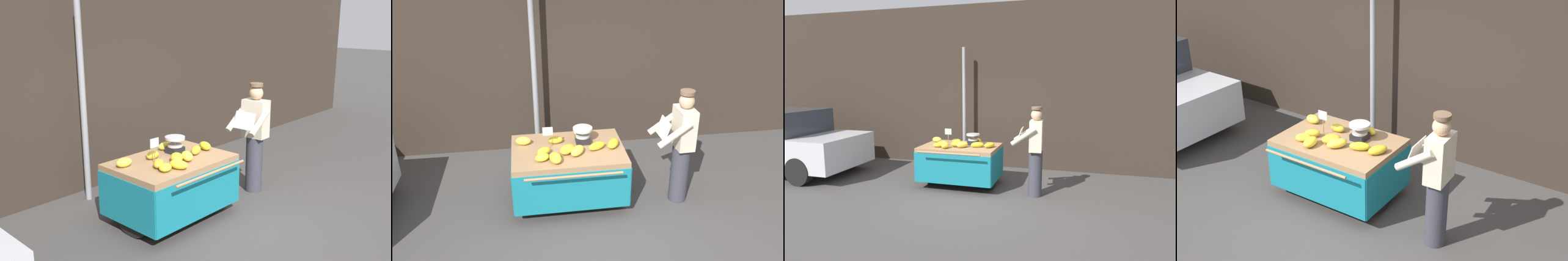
% 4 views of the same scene
% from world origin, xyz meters
% --- Properties ---
extents(ground_plane, '(60.00, 60.00, 0.00)m').
position_xyz_m(ground_plane, '(0.00, 0.00, 0.00)').
color(ground_plane, '#423F3D').
extents(back_wall, '(16.00, 0.24, 4.06)m').
position_xyz_m(back_wall, '(0.00, 2.65, 2.03)').
color(back_wall, '#332821').
rests_on(back_wall, ground).
extents(street_pole, '(0.09, 0.09, 2.99)m').
position_xyz_m(street_pole, '(-0.79, 2.19, 1.50)').
color(street_pole, gray).
rests_on(street_pole, ground).
extents(banana_cart, '(1.60, 1.28, 0.85)m').
position_xyz_m(banana_cart, '(-0.41, 0.79, 0.62)').
color(banana_cart, '#93704C').
rests_on(banana_cart, ground).
extents(weighing_scale, '(0.28, 0.28, 0.24)m').
position_xyz_m(weighing_scale, '(-0.18, 0.94, 0.97)').
color(weighing_scale, black).
rests_on(weighing_scale, banana_cart).
extents(price_sign, '(0.14, 0.01, 0.34)m').
position_xyz_m(price_sign, '(-0.68, 0.81, 1.10)').
color(price_sign, '#997A51').
rests_on(price_sign, banana_cart).
extents(banana_bunch_0, '(0.26, 0.25, 0.10)m').
position_xyz_m(banana_bunch_0, '(-0.79, 0.51, 0.90)').
color(banana_bunch_0, yellow).
rests_on(banana_bunch_0, banana_cart).
extents(banana_bunch_1, '(0.23, 0.17, 0.12)m').
position_xyz_m(banana_bunch_1, '(-1.03, 1.01, 0.91)').
color(banana_bunch_1, yellow).
rests_on(banana_bunch_1, banana_cart).
extents(banana_bunch_2, '(0.27, 0.30, 0.12)m').
position_xyz_m(banana_bunch_2, '(-0.30, 0.60, 0.91)').
color(banana_bunch_2, yellow).
rests_on(banana_bunch_2, banana_cart).
extents(banana_bunch_3, '(0.29, 0.30, 0.12)m').
position_xyz_m(banana_bunch_3, '(-0.44, 0.66, 0.91)').
color(banana_bunch_3, gold).
rests_on(banana_bunch_3, banana_cart).
extents(banana_bunch_4, '(0.20, 0.28, 0.12)m').
position_xyz_m(banana_bunch_4, '(-0.61, 0.45, 0.91)').
color(banana_bunch_4, yellow).
rests_on(banana_bunch_4, banana_cart).
extents(banana_bunch_5, '(0.29, 0.23, 0.11)m').
position_xyz_m(banana_bunch_5, '(-0.01, 0.70, 0.91)').
color(banana_bunch_5, gold).
rests_on(banana_bunch_5, banana_cart).
extents(banana_bunch_6, '(0.25, 0.31, 0.11)m').
position_xyz_m(banana_bunch_6, '(0.23, 0.75, 0.91)').
color(banana_bunch_6, gold).
rests_on(banana_bunch_6, banana_cart).
extents(banana_bunch_7, '(0.24, 0.22, 0.11)m').
position_xyz_m(banana_bunch_7, '(-0.76, 0.66, 0.91)').
color(banana_bunch_7, gold).
rests_on(banana_bunch_7, banana_cart).
extents(banana_bunch_8, '(0.21, 0.12, 0.11)m').
position_xyz_m(banana_bunch_8, '(-0.57, 0.98, 0.91)').
color(banana_bunch_8, gold).
rests_on(banana_bunch_8, banana_cart).
extents(banana_bunch_9, '(0.25, 0.18, 0.12)m').
position_xyz_m(banana_bunch_9, '(-0.17, 1.14, 0.91)').
color(banana_bunch_9, yellow).
rests_on(banana_bunch_9, banana_cart).
extents(vendor_person, '(0.59, 0.53, 1.71)m').
position_xyz_m(vendor_person, '(1.16, 0.56, 0.87)').
color(vendor_person, '#383842').
rests_on(vendor_person, ground).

